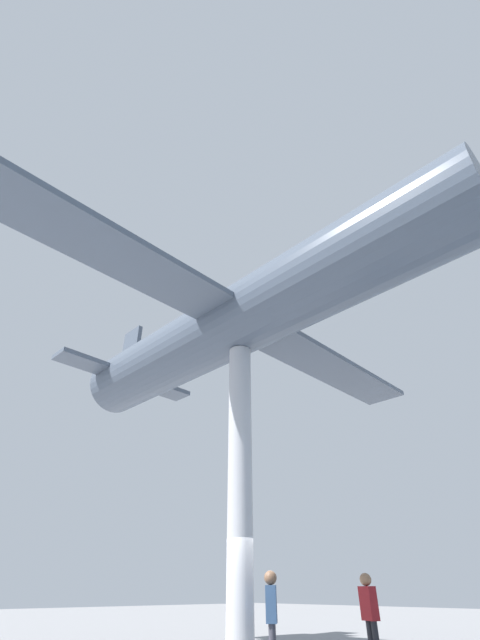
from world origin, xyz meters
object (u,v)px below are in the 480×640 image
(suspended_airplane, at_px, (248,316))
(visitor_second, at_px, (370,611))
(support_pylon_central, at_px, (240,482))
(visitor_person, at_px, (272,612))

(suspended_airplane, bearing_deg, visitor_second, 149.31)
(support_pylon_central, height_order, visitor_second, support_pylon_central)
(support_pylon_central, bearing_deg, suspended_airplane, 92.29)
(support_pylon_central, bearing_deg, visitor_person, 96.09)
(support_pylon_central, xyz_separation_m, visitor_person, (-0.09, 0.87, -2.72))
(support_pylon_central, xyz_separation_m, suspended_airplane, (-0.01, 0.33, 4.89))
(support_pylon_central, height_order, suspended_airplane, suspended_airplane)
(support_pylon_central, bearing_deg, visitor_second, 146.16)
(suspended_airplane, height_order, visitor_person, suspended_airplane)
(visitor_person, distance_m, visitor_second, 2.54)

